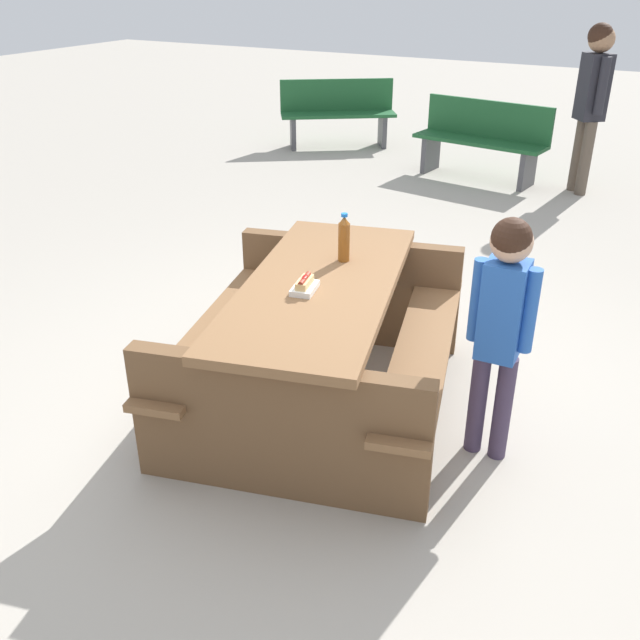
# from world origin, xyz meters

# --- Properties ---
(ground_plane) EXTENTS (30.00, 30.00, 0.00)m
(ground_plane) POSITION_xyz_m (0.00, 0.00, 0.00)
(ground_plane) COLOR #ADA599
(ground_plane) RESTS_ON ground
(picnic_table) EXTENTS (2.09, 1.80, 0.75)m
(picnic_table) POSITION_xyz_m (0.00, 0.00, 0.44)
(picnic_table) COLOR brown
(picnic_table) RESTS_ON ground
(soda_bottle) EXTENTS (0.07, 0.07, 0.28)m
(soda_bottle) POSITION_xyz_m (-0.32, -0.02, 0.88)
(soda_bottle) COLOR brown
(soda_bottle) RESTS_ON picnic_table
(hotdog_tray) EXTENTS (0.20, 0.15, 0.08)m
(hotdog_tray) POSITION_xyz_m (0.14, -0.01, 0.78)
(hotdog_tray) COLOR white
(hotdog_tray) RESTS_ON picnic_table
(child_in_coat) EXTENTS (0.20, 0.31, 1.26)m
(child_in_coat) POSITION_xyz_m (0.00, 0.96, 0.81)
(child_in_coat) COLOR #3F334C
(child_in_coat) RESTS_ON ground
(park_bench_near) EXTENTS (0.62, 1.54, 0.85)m
(park_bench_near) POSITION_xyz_m (-4.94, -0.59, 0.45)
(park_bench_near) COLOR #1E592D
(park_bench_near) RESTS_ON ground
(park_bench_mid) EXTENTS (1.17, 1.47, 0.85)m
(park_bench_mid) POSITION_xyz_m (-5.55, -2.73, 0.45)
(park_bench_mid) COLOR #1E592D
(park_bench_mid) RESTS_ON ground
(bystander_adult) EXTENTS (0.36, 0.35, 1.70)m
(bystander_adult) POSITION_xyz_m (-4.90, 0.51, 1.09)
(bystander_adult) COLOR brown
(bystander_adult) RESTS_ON ground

